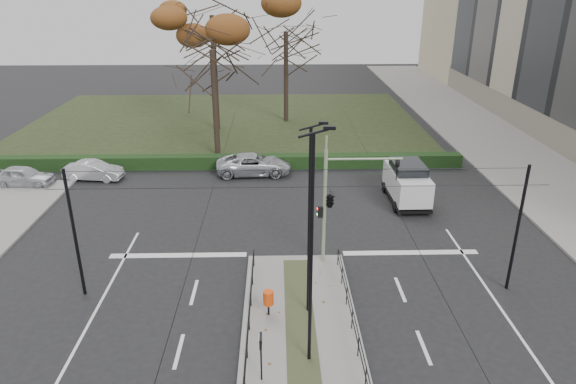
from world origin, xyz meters
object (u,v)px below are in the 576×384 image
parked_car_fourth (254,164)px  bare_tree_center (286,38)px  white_van (407,182)px  traffic_light (332,198)px  rust_tree (212,15)px  streetlamp_median_near (312,252)px  parked_car_second (93,171)px  streetlamp_median_far (310,222)px  bare_tree_near (213,58)px  parked_car_first (23,176)px  litter_bin (268,298)px  info_panel (261,346)px

parked_car_fourth → bare_tree_center: 16.92m
parked_car_fourth → white_van: size_ratio=1.09×
traffic_light → bare_tree_center: size_ratio=0.51×
rust_tree → streetlamp_median_near: bearing=-78.2°
streetlamp_median_near → parked_car_second: size_ratio=2.17×
streetlamp_median_far → bare_tree_center: bearing=90.5°
white_van → bare_tree_center: (-7.21, 20.25, 6.69)m
parked_car_fourth → bare_tree_near: size_ratio=0.49×
bare_tree_center → parked_car_first: bearing=-137.2°
litter_bin → bare_tree_near: (-4.32, 21.49, 6.77)m
traffic_light → rust_tree: size_ratio=0.43×
parked_car_fourth → rust_tree: 15.75m
litter_bin → parked_car_first: 22.82m
streetlamp_median_far → white_van: bearing=59.6°
streetlamp_median_near → streetlamp_median_far: streetlamp_median_near is taller
parked_car_second → parked_car_fourth: size_ratio=0.76×
streetlamp_median_far → parked_car_first: streetlamp_median_far is taller
parked_car_fourth → white_van: white_van is taller
parked_car_first → bare_tree_center: (18.33, 17.00, 7.32)m
litter_bin → white_van: 14.80m
parked_car_first → bare_tree_center: size_ratio=0.36×
streetlamp_median_far → bare_tree_center: size_ratio=0.72×
info_panel → bare_tree_center: bearing=87.5°
info_panel → streetlamp_median_far: streetlamp_median_far is taller
white_van → bare_tree_center: bare_tree_center is taller
traffic_light → bare_tree_center: 28.25m
parked_car_fourth → bare_tree_near: bare_tree_near is taller
traffic_light → litter_bin: 5.94m
info_panel → rust_tree: bearing=98.4°
traffic_light → bare_tree_center: bare_tree_center is taller
rust_tree → bare_tree_center: 7.54m
streetlamp_median_near → rust_tree: size_ratio=0.66×
litter_bin → parked_car_second: parked_car_second is taller
parked_car_first → parked_car_second: bearing=-71.9°
parked_car_first → white_van: (25.54, -3.25, 0.63)m
white_van → info_panel: bearing=-119.1°
traffic_light → parked_car_second: size_ratio=1.42×
bare_tree_center → bare_tree_near: bare_tree_center is taller
info_panel → parked_car_second: size_ratio=0.45×
litter_bin → white_van: size_ratio=0.23×
traffic_light → info_panel: 9.03m
litter_bin → parked_car_first: (-16.94, 15.29, -0.24)m
parked_car_second → parked_car_fourth: (11.28, 0.85, 0.08)m
info_panel → traffic_light: bearing=68.7°
litter_bin → streetlamp_median_near: (1.54, -2.76, 3.69)m
parked_car_second → parked_car_fourth: bearing=-79.7°
bare_tree_center → traffic_light: bearing=-86.7°
parked_car_second → bare_tree_center: size_ratio=0.36×
parked_car_fourth → traffic_light: bearing=-163.4°
info_panel → bare_tree_near: bare_tree_near is taller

